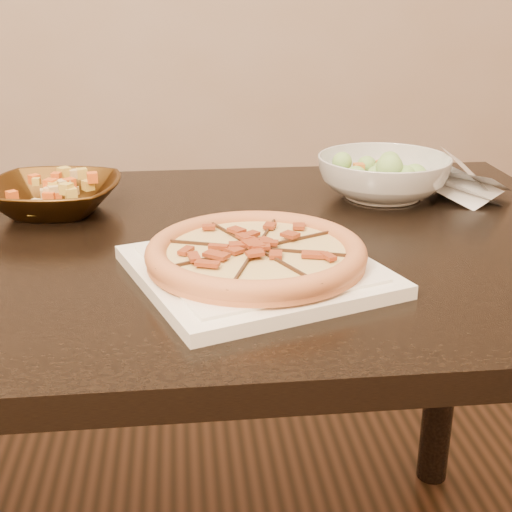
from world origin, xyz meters
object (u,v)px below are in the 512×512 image
object	(u,v)px
pizza	(256,253)
bronze_bowl	(54,197)
salad_bowl	(383,177)
plate	(256,270)
dining_table	(183,305)

from	to	relation	value
pizza	bronze_bowl	bearing A→B (deg)	133.78
salad_bowl	bronze_bowl	bearing A→B (deg)	-177.04
pizza	salad_bowl	world-z (taller)	salad_bowl
bronze_bowl	plate	bearing A→B (deg)	-46.22
dining_table	bronze_bowl	size ratio (longest dim) A/B	6.03
bronze_bowl	salad_bowl	world-z (taller)	salad_bowl
plate	bronze_bowl	size ratio (longest dim) A/B	1.73
pizza	dining_table	bearing A→B (deg)	121.33
plate	pizza	size ratio (longest dim) A/B	1.31
pizza	bronze_bowl	distance (m)	0.44
dining_table	plate	distance (m)	0.22
dining_table	plate	xyz separation A→B (m)	(0.10, -0.16, 0.12)
dining_table	pizza	xyz separation A→B (m)	(0.10, -0.16, 0.14)
dining_table	pizza	size ratio (longest dim) A/B	4.58
pizza	salad_bowl	distance (m)	0.44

